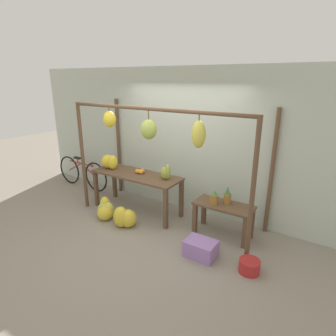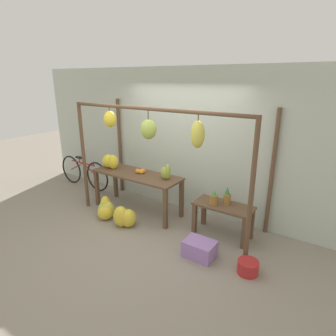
# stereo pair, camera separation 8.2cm
# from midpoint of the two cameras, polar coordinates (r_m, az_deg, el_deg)

# --- Properties ---
(ground_plane) EXTENTS (20.00, 20.00, 0.00)m
(ground_plane) POSITION_cam_midpoint_polar(r_m,az_deg,el_deg) (4.99, -5.45, -13.48)
(ground_plane) COLOR gray
(shop_wall_back) EXTENTS (8.00, 0.08, 2.80)m
(shop_wall_back) POSITION_cam_midpoint_polar(r_m,az_deg,el_deg) (5.54, 3.13, 5.46)
(shop_wall_back) COLOR #B7C1B2
(shop_wall_back) RESTS_ON ground_plane
(stall_awning) EXTENTS (3.48, 1.20, 2.15)m
(stall_awning) POSITION_cam_midpoint_polar(r_m,az_deg,el_deg) (4.74, -2.46, 5.39)
(stall_awning) COLOR brown
(stall_awning) RESTS_ON ground_plane
(display_table_main) EXTENTS (1.84, 0.64, 0.80)m
(display_table_main) POSITION_cam_midpoint_polar(r_m,az_deg,el_deg) (5.56, -6.84, -2.30)
(display_table_main) COLOR brown
(display_table_main) RESTS_ON ground_plane
(display_table_side) EXTENTS (0.99, 0.46, 0.57)m
(display_table_side) POSITION_cam_midpoint_polar(r_m,az_deg,el_deg) (4.86, 10.71, -8.59)
(display_table_side) COLOR brown
(display_table_side) RESTS_ON ground_plane
(banana_pile_on_table) EXTENTS (0.45, 0.34, 0.30)m
(banana_pile_on_table) POSITION_cam_midpoint_polar(r_m,az_deg,el_deg) (5.89, -12.17, 1.24)
(banana_pile_on_table) COLOR yellow
(banana_pile_on_table) RESTS_ON display_table_main
(orange_pile) EXTENTS (0.18, 0.16, 0.09)m
(orange_pile) POSITION_cam_midpoint_polar(r_m,az_deg,el_deg) (5.52, -6.03, -0.70)
(orange_pile) COLOR orange
(orange_pile) RESTS_ON display_table_main
(pineapple_cluster) EXTENTS (0.31, 0.26, 0.31)m
(pineapple_cluster) POSITION_cam_midpoint_polar(r_m,az_deg,el_deg) (4.77, 10.16, -5.87)
(pineapple_cluster) COLOR olive
(pineapple_cluster) RESTS_ON display_table_side
(banana_pile_ground_left) EXTENTS (0.46, 0.47, 0.40)m
(banana_pile_ground_left) POSITION_cam_midpoint_polar(r_m,az_deg,el_deg) (5.59, -12.95, -8.35)
(banana_pile_ground_left) COLOR gold
(banana_pile_ground_left) RESTS_ON ground_plane
(banana_pile_ground_right) EXTENTS (0.47, 0.40, 0.39)m
(banana_pile_ground_right) POSITION_cam_midpoint_polar(r_m,az_deg,el_deg) (5.21, -9.32, -9.91)
(banana_pile_ground_right) COLOR gold
(banana_pile_ground_right) RESTS_ON ground_plane
(fruit_crate_white) EXTENTS (0.46, 0.34, 0.25)m
(fruit_crate_white) POSITION_cam_midpoint_polar(r_m,az_deg,el_deg) (4.43, 6.12, -15.95)
(fruit_crate_white) COLOR #9970B7
(fruit_crate_white) RESTS_ON ground_plane
(blue_bucket) EXTENTS (0.29, 0.29, 0.19)m
(blue_bucket) POSITION_cam_midpoint_polar(r_m,az_deg,el_deg) (4.27, 15.64, -18.66)
(blue_bucket) COLOR #AD2323
(blue_bucket) RESTS_ON ground_plane
(parked_bicycle) EXTENTS (1.68, 0.08, 0.75)m
(parked_bicycle) POSITION_cam_midpoint_polar(r_m,az_deg,el_deg) (7.18, -17.36, -0.93)
(parked_bicycle) COLOR black
(parked_bicycle) RESTS_ON ground_plane
(papaya_pile) EXTENTS (0.23, 0.19, 0.29)m
(papaya_pile) POSITION_cam_midpoint_polar(r_m,az_deg,el_deg) (5.15, -0.85, -0.93)
(papaya_pile) COLOR #93A33D
(papaya_pile) RESTS_ON display_table_main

